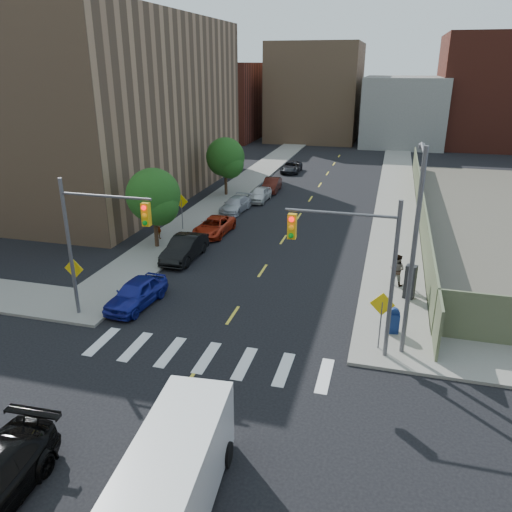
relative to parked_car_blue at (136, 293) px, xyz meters
The scene contains 29 objects.
ground 9.32m from the parked_car_blue, 56.29° to the right, with size 160.00×160.00×0.00m, color black.
sidewalk_nw 33.87m from the parked_car_blue, 94.39° to the left, with size 3.50×73.00×0.15m, color gray.
sidewalk_ne 36.16m from the parked_car_blue, 69.08° to the left, with size 3.50×73.00×0.15m, color gray.
fence_north 25.08m from the parked_car_blue, 53.94° to the left, with size 0.12×44.00×2.50m, color #575F42.
building_nw 28.85m from the parked_car_blue, 127.10° to the left, with size 22.00×30.00×16.00m, color #8C6B4C.
bg_bldg_west 64.72m from the parked_car_blue, 105.14° to the left, with size 14.00×18.00×12.00m, color #592319.
bg_bldg_midwest 64.63m from the parked_car_blue, 90.75° to the left, with size 14.00×16.00×15.00m, color #8C6B4C.
bg_bldg_center 63.79m from the parked_car_blue, 78.07° to the left, with size 12.00×16.00×10.00m, color gray.
bg_bldg_east 70.15m from the parked_car_blue, 67.09° to the left, with size 18.00×18.00×16.00m, color #592319.
signal_nw 4.27m from the parked_car_blue, 115.52° to the right, with size 4.59×0.30×7.00m.
signal_ne 11.90m from the parked_car_blue, ahead, with size 4.59×0.30×7.00m.
streetlight_ne 14.12m from the parked_car_blue, ahead, with size 0.25×3.70×9.00m.
warn_sign_nw 3.18m from the parked_car_blue, 155.00° to the right, with size 1.06×0.06×2.83m.
warn_sign_ne 12.48m from the parked_car_blue, ahead, with size 1.06×0.06×2.83m.
warn_sign_midwest 12.61m from the parked_car_blue, 102.15° to the left, with size 1.06×0.06×2.83m.
tree_west_near 9.21m from the parked_car_blue, 108.90° to the left, with size 3.66×3.64×5.52m.
tree_west_far 23.65m from the parked_car_blue, 96.96° to the left, with size 3.66×3.64×5.52m.
parked_car_blue is the anchor object (origin of this frame).
parked_car_black 6.84m from the parked_car_blue, 91.47° to the left, with size 1.61×4.61×1.52m, color black.
parked_car_red 12.09m from the parked_car_blue, 90.27° to the left, with size 2.08×4.50×1.25m, color #AB2811.
parked_car_silver 18.33m from the parked_car_blue, 91.07° to the left, with size 1.72×4.22×1.23m, color #B0B2B8.
parked_car_white 22.22m from the parked_car_blue, 88.03° to the left, with size 1.55×3.85×1.31m, color silver.
parked_car_maroon 26.10m from the parked_car_blue, 87.90° to the left, with size 1.41×4.04×1.33m, color #3D120C.
parked_car_grey 35.86m from the parked_car_blue, 88.47° to the left, with size 2.04×4.42×1.23m, color black.
cargo_van 13.11m from the parked_car_blue, 56.90° to the right, with size 2.60×5.53×2.46m.
mailbox 12.93m from the parked_car_blue, ahead, with size 0.58×0.48×1.26m.
payphone 14.39m from the parked_car_blue, 17.68° to the left, with size 0.55×0.45×1.85m, color black.
pedestrian_west 10.22m from the parked_car_blue, 109.47° to the left, with size 0.64×0.42×1.75m, color gray.
pedestrian_east 14.34m from the parked_car_blue, 24.58° to the left, with size 0.88×0.68×1.80m, color gray.
Camera 1 is at (7.00, -13.27, 11.86)m, focal length 35.00 mm.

